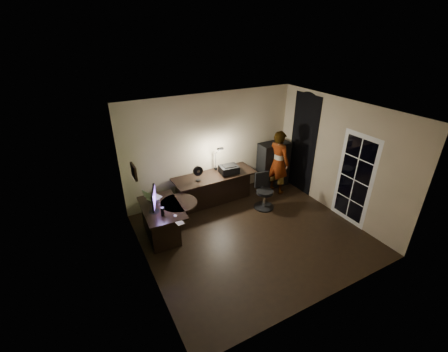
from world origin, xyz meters
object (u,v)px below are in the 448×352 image
desk_right (215,189)px  office_chair (265,192)px  desk_left (163,221)px  cabinet (273,165)px  monitor (153,204)px  person (278,162)px

desk_right → office_chair: (0.96, -0.80, 0.06)m
desk_left → office_chair: office_chair is taller
desk_right → cabinet: (1.84, 0.06, 0.25)m
monitor → office_chair: monitor is taller
desk_right → person: 1.81m
cabinet → monitor: size_ratio=2.27×
cabinet → monitor: cabinet is taller
person → cabinet: bearing=-34.8°
desk_right → monitor: (-1.76, -0.79, 0.51)m
cabinet → person: person is taller
monitor → cabinet: bearing=33.4°
desk_right → cabinet: cabinet is taller
office_chair → person: (0.77, 0.53, 0.42)m
desk_left → cabinet: size_ratio=0.99×
cabinet → monitor: bearing=-166.1°
office_chair → monitor: bearing=-171.0°
desk_left → person: bearing=10.1°
desk_right → office_chair: size_ratio=2.33×
office_chair → desk_left: bearing=-173.0°
desk_left → desk_right: bearing=26.6°
desk_left → monitor: (-0.17, -0.09, 0.53)m
desk_left → monitor: monitor is taller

